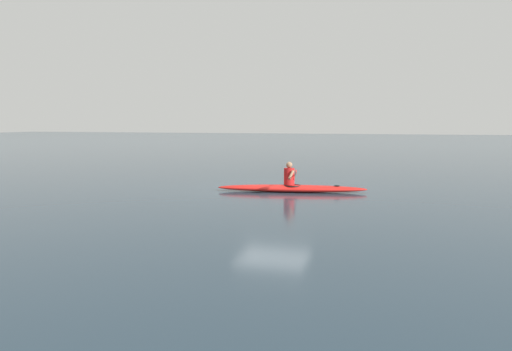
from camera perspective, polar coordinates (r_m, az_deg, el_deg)
The scene contains 3 objects.
ground_plane at distance 17.29m, azimuth 2.07°, elevation -1.67°, with size 160.00×160.00×0.00m, color #283D4C.
kayak at distance 16.78m, azimuth 4.17°, elevation -1.50°, with size 5.14×1.56×0.24m.
kayaker at distance 16.73m, azimuth 3.95°, elevation 0.05°, with size 0.60×2.28×0.79m.
Camera 1 is at (-4.30, 16.57, 2.40)m, focal length 34.33 mm.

